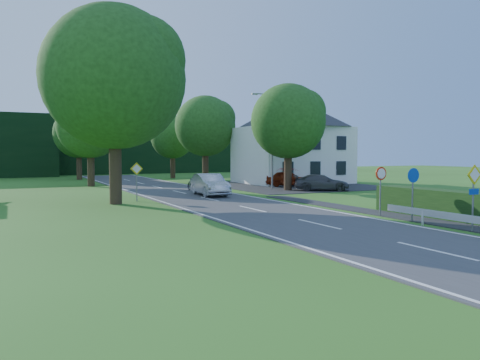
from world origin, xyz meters
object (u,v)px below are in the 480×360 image
parked_car_red (288,178)px  parasol (287,178)px  streetlight (271,136)px  moving_car (210,185)px  motorcycle (192,184)px  parked_car_grey (321,183)px  parked_car_silver_a (288,176)px

parked_car_red → parasol: parasol is taller
streetlight → parked_car_red: streetlight is taller
moving_car → motorcycle: (0.24, 4.26, -0.25)m
moving_car → parked_car_grey: (9.68, 0.12, -0.13)m
streetlight → parasol: 3.78m
parked_car_silver_a → parasol: (-2.41, -3.70, 0.10)m
motorcycle → parasol: 8.22m
parked_car_silver_a → parked_car_grey: (-1.10, -6.70, -0.19)m
parked_car_red → streetlight: bearing=148.5°
streetlight → parked_car_grey: streetlight is taller
moving_car → parked_car_silver_a: size_ratio=0.93×
parked_car_red → parked_car_grey: size_ratio=0.94×
motorcycle → parked_car_grey: size_ratio=0.45×
streetlight → motorcycle: size_ratio=4.08×
moving_car → parked_car_grey: 9.68m
streetlight → moving_car: (-7.04, -3.62, -3.66)m
parked_car_grey → parasol: 3.28m
streetlight → parked_car_red: bearing=32.8°
streetlight → parked_car_silver_a: streetlight is taller
parked_car_silver_a → parked_car_grey: 6.80m
moving_car → parasol: parasol is taller
motorcycle → parked_car_red: parked_car_red is taller
motorcycle → parasol: parasol is taller
streetlight → moving_car: bearing=-152.8°
moving_car → parasol: size_ratio=2.26×
parasol → motorcycle: bearing=172.0°
motorcycle → moving_car: bearing=-91.3°
parked_car_red → moving_car: bearing=144.6°
streetlight → parked_car_silver_a: (3.74, 3.20, -3.60)m
parked_car_red → parasol: bearing=172.8°
parked_car_silver_a → parked_car_grey: size_ratio=1.15×
parked_car_grey → moving_car: bearing=119.6°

